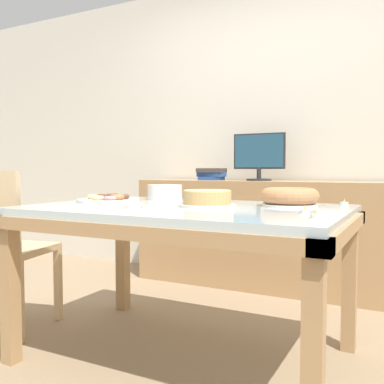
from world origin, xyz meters
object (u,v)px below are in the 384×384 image
chair (3,243)px  tealight_near_cakes (305,211)px  cake_golden_bundt (290,197)px  tealight_right_edge (315,215)px  pastry_platter (109,199)px  tealight_near_front (100,206)px  computer_monitor (259,157)px  plate_stack (165,192)px  tealight_centre (344,203)px  tealight_left_edge (146,206)px  book_stack (211,174)px  cake_chocolate_round (207,199)px

chair → tealight_near_cakes: chair is taller
tealight_near_cakes → chair: bearing=-175.9°
cake_golden_bundt → tealight_right_edge: (0.22, -0.48, -0.04)m
pastry_platter → tealight_near_front: size_ratio=8.93×
chair → pastry_platter: chair is taller
cake_golden_bundt → tealight_right_edge: bearing=-65.3°
cake_golden_bundt → tealight_near_front: size_ratio=7.26×
computer_monitor → tealight_near_front: computer_monitor is taller
plate_stack → tealight_centre: (1.03, 0.07, -0.03)m
pastry_platter → tealight_left_edge: size_ratio=8.93×
book_stack → pastry_platter: size_ratio=0.63×
plate_stack → tealight_centre: bearing=4.0°
tealight_right_edge → chair: bearing=178.8°
cake_golden_bundt → tealight_near_cakes: cake_golden_bundt is taller
plate_stack → tealight_left_edge: bearing=-68.0°
tealight_near_front → tealight_left_edge: (0.18, 0.11, 0.00)m
chair → tealight_left_edge: (0.98, 0.01, 0.25)m
computer_monitor → cake_golden_bundt: bearing=-64.8°
book_stack → pastry_platter: (-0.03, -1.34, -0.13)m
cake_chocolate_round → tealight_near_cakes: cake_chocolate_round is taller
tealight_near_cakes → tealight_left_edge: size_ratio=1.00×
book_stack → cake_golden_bundt: size_ratio=0.77×
chair → tealight_left_edge: chair is taller
cake_chocolate_round → book_stack: bearing=113.9°
plate_stack → computer_monitor: bearing=77.1°
tealight_centre → tealight_near_front: 1.23m
tealight_right_edge → tealight_centre: bearing=88.9°
chair → computer_monitor: bearing=58.2°
tealight_left_edge → tealight_right_edge: 0.80m
tealight_near_front → tealight_near_cakes: size_ratio=1.00×
cake_chocolate_round → tealight_right_edge: 0.64m
chair → tealight_right_edge: bearing=-1.2°
chair → tealight_near_cakes: 1.72m
cake_chocolate_round → pastry_platter: bearing=176.5°
cake_golden_bundt → plate_stack: 0.80m
book_stack → tealight_centre: (1.20, -0.99, -0.14)m
chair → tealight_right_edge: chair is taller
book_stack → tealight_right_edge: book_stack is taller
computer_monitor → chair: bearing=-121.8°
book_stack → tealight_near_cakes: 1.87m
chair → plate_stack: 0.98m
tealight_right_edge → book_stack: bearing=125.8°
cake_chocolate_round → tealight_right_edge: (0.58, -0.28, -0.03)m
book_stack → tealight_left_edge: book_stack is taller
chair → book_stack: 1.76m
chair → cake_golden_bundt: chair is taller
cake_golden_bundt → tealight_near_front: bearing=-144.0°
cake_golden_bundt → tealight_near_front: cake_golden_bundt is taller
computer_monitor → pastry_platter: size_ratio=1.19×
plate_stack → book_stack: bearing=99.4°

